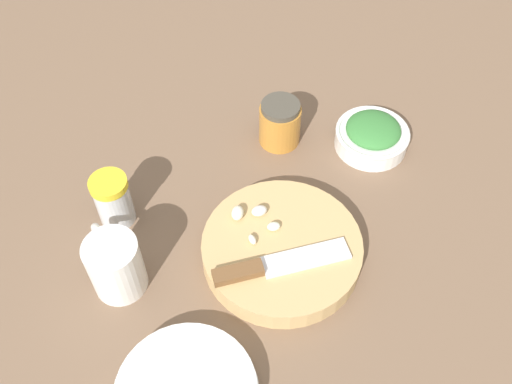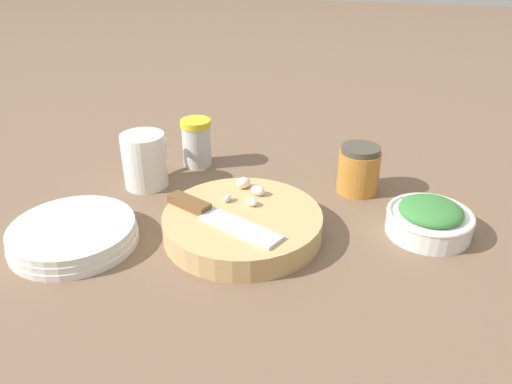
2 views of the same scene
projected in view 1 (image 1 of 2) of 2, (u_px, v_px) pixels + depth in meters
ground_plane at (264, 224)px, 0.87m from camera, size 5.00×5.00×0.00m
cutting_board at (282, 250)px, 0.82m from camera, size 0.23×0.23×0.03m
chef_knife at (273, 265)px, 0.78m from camera, size 0.19×0.10×0.01m
garlic_cloves at (252, 217)px, 0.82m from camera, size 0.06×0.07×0.02m
herb_bowl at (372, 135)px, 0.95m from camera, size 0.12×0.12×0.05m
spice_jar at (113, 200)px, 0.84m from camera, size 0.06×0.06×0.09m
coffee_mug at (115, 264)px, 0.77m from camera, size 0.07×0.11×0.09m
honey_jar at (280, 123)px, 0.94m from camera, size 0.07×0.07×0.08m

